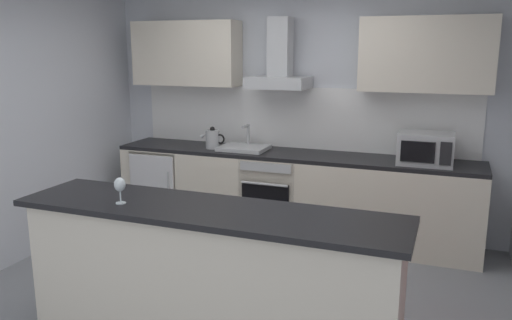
# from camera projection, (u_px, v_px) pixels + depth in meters

# --- Properties ---
(ground) EXTENTS (5.34, 4.74, 0.02)m
(ground) POSITION_uv_depth(u_px,v_px,m) (232.00, 300.00, 4.15)
(ground) COLOR gray
(wall_back) EXTENTS (5.34, 0.12, 2.60)m
(wall_back) POSITION_uv_depth(u_px,v_px,m) (301.00, 111.00, 5.63)
(wall_back) COLOR silver
(wall_back) RESTS_ON ground
(wall_left) EXTENTS (0.12, 4.74, 2.60)m
(wall_left) POSITION_uv_depth(u_px,v_px,m) (4.00, 124.00, 4.65)
(wall_left) COLOR silver
(wall_left) RESTS_ON ground
(backsplash_tile) EXTENTS (3.69, 0.02, 0.66)m
(backsplash_tile) POSITION_uv_depth(u_px,v_px,m) (299.00, 118.00, 5.58)
(backsplash_tile) COLOR white
(counter_back) EXTENTS (3.82, 0.60, 0.90)m
(counter_back) POSITION_uv_depth(u_px,v_px,m) (290.00, 195.00, 5.47)
(counter_back) COLOR beige
(counter_back) RESTS_ON ground
(counter_island) EXTENTS (2.61, 0.64, 0.96)m
(counter_island) POSITION_uv_depth(u_px,v_px,m) (208.00, 276.00, 3.44)
(counter_island) COLOR beige
(counter_island) RESTS_ON ground
(upper_cabinets) EXTENTS (3.77, 0.32, 0.70)m
(upper_cabinets) POSITION_uv_depth(u_px,v_px,m) (296.00, 54.00, 5.29)
(upper_cabinets) COLOR beige
(oven) EXTENTS (0.60, 0.62, 0.80)m
(oven) POSITION_uv_depth(u_px,v_px,m) (274.00, 193.00, 5.50)
(oven) COLOR slate
(oven) RESTS_ON ground
(refrigerator) EXTENTS (0.58, 0.60, 0.85)m
(refrigerator) POSITION_uv_depth(u_px,v_px,m) (165.00, 184.00, 5.97)
(refrigerator) COLOR white
(refrigerator) RESTS_ON ground
(microwave) EXTENTS (0.50, 0.38, 0.30)m
(microwave) POSITION_uv_depth(u_px,v_px,m) (426.00, 149.00, 4.82)
(microwave) COLOR #B7BABC
(microwave) RESTS_ON counter_back
(sink) EXTENTS (0.50, 0.40, 0.26)m
(sink) POSITION_uv_depth(u_px,v_px,m) (244.00, 147.00, 5.53)
(sink) COLOR silver
(sink) RESTS_ON counter_back
(kettle) EXTENTS (0.29, 0.15, 0.24)m
(kettle) POSITION_uv_depth(u_px,v_px,m) (213.00, 139.00, 5.60)
(kettle) COLOR #B7BABC
(kettle) RESTS_ON counter_back
(range_hood) EXTENTS (0.62, 0.45, 0.72)m
(range_hood) POSITION_uv_depth(u_px,v_px,m) (279.00, 66.00, 5.34)
(range_hood) COLOR #B7BABC
(wine_glass) EXTENTS (0.08, 0.08, 0.18)m
(wine_glass) POSITION_uv_depth(u_px,v_px,m) (120.00, 186.00, 3.41)
(wine_glass) COLOR silver
(wine_glass) RESTS_ON counter_island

